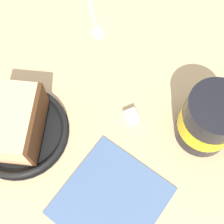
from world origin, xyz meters
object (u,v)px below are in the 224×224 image
object	(u,v)px
tea_mug	(210,120)
cake_slice	(16,123)
folded_napkin	(111,200)
sugar_cube	(131,117)
small_plate	(20,131)
teaspoon	(95,21)

from	to	relation	value
tea_mug	cake_slice	bearing A→B (deg)	-143.70
folded_napkin	sugar_cube	bearing A→B (deg)	112.08
small_plate	sugar_cube	size ratio (longest dim) A/B	7.68
small_plate	sugar_cube	bearing A→B (deg)	43.40
tea_mug	sugar_cube	xyz separation A→B (cm)	(-9.83, -4.60, -3.96)
tea_mug	teaspoon	world-z (taller)	tea_mug
tea_mug	small_plate	bearing A→B (deg)	-143.76
tea_mug	sugar_cube	size ratio (longest dim) A/B	5.46
tea_mug	sugar_cube	bearing A→B (deg)	-154.93
tea_mug	folded_napkin	size ratio (longest dim) A/B	0.76
folded_napkin	tea_mug	bearing A→B (deg)	72.69
small_plate	tea_mug	size ratio (longest dim) A/B	1.41
cake_slice	teaspoon	distance (cm)	23.50
small_plate	sugar_cube	xyz separation A→B (cm)	(12.25, 11.58, 0.20)
cake_slice	tea_mug	size ratio (longest dim) A/B	1.17
sugar_cube	small_plate	bearing A→B (deg)	-136.60
teaspoon	folded_napkin	bearing A→B (deg)	-48.69
small_plate	tea_mug	distance (cm)	27.69
tea_mug	folded_napkin	xyz separation A→B (cm)	(-5.08, -16.31, -4.62)
cake_slice	sugar_cube	bearing A→B (deg)	43.62
sugar_cube	folded_napkin	bearing A→B (deg)	-67.92
small_plate	folded_napkin	xyz separation A→B (cm)	(17.00, -0.12, -0.46)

